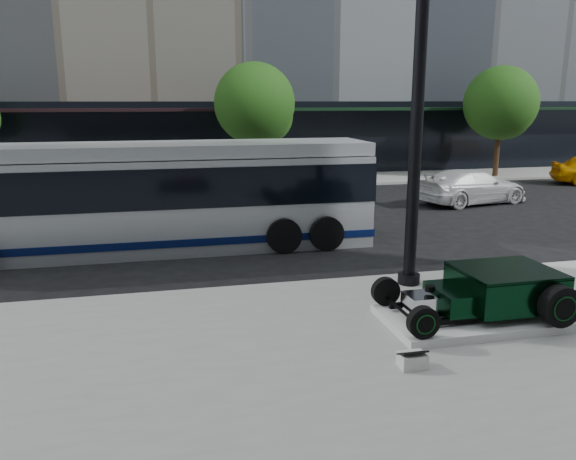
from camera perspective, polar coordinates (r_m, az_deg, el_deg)
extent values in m
plane|color=black|center=(14.64, 1.60, -3.07)|extent=(120.00, 120.00, 0.00)
cube|color=gray|center=(28.11, -5.69, 4.80)|extent=(70.00, 4.00, 0.12)
cube|color=black|center=(30.54, -25.48, 7.93)|extent=(22.00, 0.50, 4.00)
cube|color=black|center=(34.17, 16.15, 9.09)|extent=(24.00, 0.50, 4.00)
cube|color=black|center=(29.89, -26.02, 10.88)|extent=(22.00, 1.60, 0.15)
cube|color=black|center=(33.59, 16.83, 11.72)|extent=(24.00, 1.60, 0.15)
cylinder|color=black|center=(27.12, -3.36, 7.44)|extent=(0.28, 0.28, 2.60)
sphere|color=#1C390F|center=(26.99, -3.43, 12.73)|extent=(3.80, 3.80, 3.80)
sphere|color=#1C390F|center=(27.40, -2.26, 11.49)|extent=(2.60, 2.60, 2.60)
cylinder|color=black|center=(32.00, 20.45, 7.51)|extent=(0.28, 0.28, 2.60)
sphere|color=#1C390F|center=(31.89, 20.81, 11.97)|extent=(3.80, 3.80, 3.80)
sphere|color=#1C390F|center=(32.48, 21.33, 10.87)|extent=(2.60, 2.60, 2.60)
cube|color=silver|center=(10.94, 18.52, -8.38)|extent=(3.40, 1.80, 0.15)
cube|color=black|center=(10.52, 19.87, -8.32)|extent=(3.00, 0.08, 0.10)
cube|color=black|center=(11.23, 17.39, -6.77)|extent=(3.00, 0.08, 0.10)
cube|color=black|center=(11.05, 21.16, -5.47)|extent=(1.70, 1.45, 0.62)
cube|color=black|center=(10.96, 21.30, -3.83)|extent=(1.70, 1.45, 0.06)
cube|color=black|center=(10.53, 16.11, -6.69)|extent=(0.55, 1.05, 0.38)
cube|color=silver|center=(10.30, 13.39, -7.28)|extent=(0.55, 0.55, 0.34)
cylinder|color=black|center=(10.27, 14.22, -5.77)|extent=(0.18, 0.18, 0.10)
cylinder|color=black|center=(10.19, 11.57, -8.12)|extent=(0.06, 1.55, 0.06)
cylinder|color=black|center=(10.74, 25.89, -6.97)|extent=(0.72, 0.24, 0.72)
cylinder|color=black|center=(10.64, 26.31, -7.18)|extent=(0.37, 0.02, 0.37)
torus|color=#0A3B15|center=(10.64, 26.35, -7.20)|extent=(0.44, 0.02, 0.44)
cylinder|color=black|center=(12.02, 20.85, -4.43)|extent=(0.72, 0.24, 0.72)
cylinder|color=black|center=(12.12, 20.52, -4.26)|extent=(0.37, 0.02, 0.37)
torus|color=#0A3B15|center=(12.13, 20.49, -4.25)|extent=(0.44, 0.02, 0.44)
cylinder|color=black|center=(9.50, 13.57, -9.11)|extent=(0.54, 0.16, 0.54)
cylinder|color=black|center=(9.43, 13.81, -9.29)|extent=(0.28, 0.02, 0.28)
torus|color=#0A3B15|center=(9.42, 13.84, -9.32)|extent=(0.34, 0.02, 0.34)
cylinder|color=black|center=(10.82, 9.88, -6.16)|extent=(0.54, 0.16, 0.54)
cylinder|color=black|center=(10.90, 9.71, -6.01)|extent=(0.28, 0.02, 0.28)
torus|color=#0A3B15|center=(10.91, 9.68, -5.99)|extent=(0.34, 0.02, 0.34)
cube|color=silver|center=(8.90, 12.50, -12.81)|extent=(0.40, 0.31, 0.22)
cube|color=black|center=(8.84, 12.54, -12.08)|extent=(0.40, 0.29, 0.15)
cylinder|color=black|center=(12.10, 13.16, 14.78)|extent=(0.26, 0.26, 8.76)
cylinder|color=black|center=(12.69, 12.16, -4.84)|extent=(0.48, 0.48, 0.22)
cube|color=#A8ADB2|center=(15.95, -13.49, 2.62)|extent=(12.00, 2.55, 2.55)
cube|color=#081445|center=(16.13, -13.33, -0.36)|extent=(12.05, 2.60, 0.20)
cube|color=black|center=(15.86, -13.60, 4.67)|extent=(12.05, 2.60, 1.05)
cube|color=#A8ADB2|center=(15.76, -13.78, 7.90)|extent=(12.00, 2.40, 0.35)
cube|color=black|center=(16.96, 7.32, 4.42)|extent=(0.06, 2.30, 1.70)
cylinder|color=black|center=(17.92, -26.89, 0.08)|extent=(0.96, 0.28, 0.96)
cylinder|color=black|center=(15.20, -0.42, -0.59)|extent=(0.96, 0.28, 0.96)
cylinder|color=black|center=(17.68, -2.28, 1.35)|extent=(0.96, 0.28, 0.96)
cylinder|color=black|center=(15.50, 3.91, -0.35)|extent=(0.96, 0.28, 0.96)
cylinder|color=black|center=(17.94, 1.48, 1.53)|extent=(0.96, 0.28, 0.96)
imported|color=silver|center=(23.70, 18.18, 4.21)|extent=(5.01, 2.83, 1.37)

